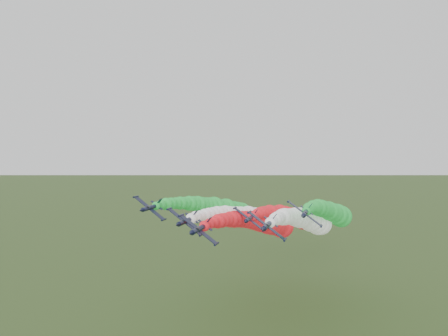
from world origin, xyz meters
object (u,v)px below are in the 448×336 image
at_px(jet_lead, 265,223).
at_px(jet_inner_right, 308,221).
at_px(jet_outer_right, 331,213).
at_px(jet_outer_left, 222,209).
at_px(jet_inner_left, 252,218).
at_px(jet_trail, 290,216).

relative_size(jet_lead, jet_inner_right, 1.00).
bearing_deg(jet_outer_right, jet_outer_left, -175.70).
bearing_deg(jet_inner_left, jet_inner_right, -2.68).
distance_m(jet_inner_left, jet_outer_right, 30.32).
bearing_deg(jet_inner_right, jet_outer_left, 163.14).
height_order(jet_inner_left, jet_inner_right, jet_inner_right).
distance_m(jet_outer_right, jet_trail, 18.02).
xyz_separation_m(jet_lead, jet_outer_left, (-20.01, 16.72, 1.93)).
relative_size(jet_inner_right, jet_trail, 1.00).
bearing_deg(jet_inner_left, jet_outer_right, 24.40).
bearing_deg(jet_lead, jet_inner_right, 24.41).
bearing_deg(jet_lead, jet_trail, 79.06).
xyz_separation_m(jet_outer_left, jet_outer_right, (41.52, 3.12, -0.30)).
bearing_deg(jet_trail, jet_lead, -100.94).
distance_m(jet_outer_left, jet_trail, 27.37).
height_order(jet_lead, jet_trail, jet_lead).
bearing_deg(jet_lead, jet_outer_right, 42.70).
bearing_deg(jet_outer_left, jet_inner_left, -33.98).
relative_size(jet_inner_left, jet_inner_right, 1.00).
bearing_deg(jet_outer_right, jet_inner_right, -118.90).
xyz_separation_m(jet_lead, jet_inner_left, (-6.08, 7.33, 0.32)).
height_order(jet_outer_left, jet_outer_right, jet_outer_left).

